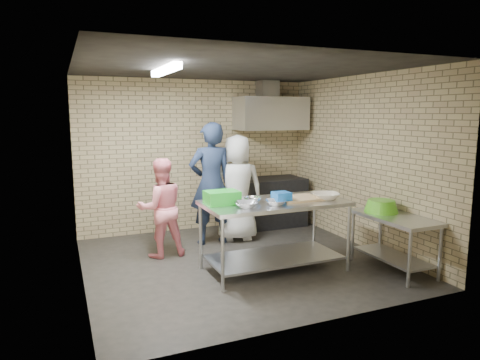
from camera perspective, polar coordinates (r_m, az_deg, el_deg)
name	(u,v)px	position (r m, az deg, el deg)	size (l,w,h in m)	color
floor	(239,262)	(6.30, -0.14, -10.71)	(4.20, 4.20, 0.00)	black
ceiling	(239,68)	(5.97, -0.15, 14.54)	(4.20, 4.20, 0.00)	black
back_wall	(196,155)	(7.86, -5.78, 3.25)	(4.20, 0.06, 2.70)	tan
front_wall	(319,192)	(4.23, 10.37, -1.60)	(4.20, 0.06, 2.70)	tan
left_wall	(78,177)	(5.53, -20.65, 0.41)	(0.06, 4.00, 2.70)	tan
right_wall	(362,162)	(7.06, 15.81, 2.34)	(0.06, 4.00, 2.70)	tan
prep_table	(274,236)	(5.86, 4.53, -7.36)	(1.90, 0.95, 0.95)	silver
side_counter	(393,243)	(6.23, 19.60, -7.82)	(0.60, 1.20, 0.75)	silver
stove	(271,202)	(8.17, 4.15, -2.90)	(1.20, 0.70, 0.90)	black
range_hood	(271,114)	(8.05, 4.12, 8.75)	(1.30, 0.60, 0.60)	silver
hood_duct	(268,89)	(8.19, 3.67, 11.90)	(0.35, 0.30, 0.30)	#A5A8AD
wall_shelf	(280,123)	(8.36, 5.36, 7.50)	(0.80, 0.20, 0.04)	#3F2B19
fluorescent_fixture	(165,70)	(5.65, -9.84, 14.12)	(0.10, 1.25, 0.08)	white
green_crate	(222,197)	(5.56, -2.40, -2.31)	(0.42, 0.32, 0.17)	green
blue_tub	(282,197)	(5.67, 5.51, -2.28)	(0.21, 0.21, 0.14)	#1659AA
cutting_board	(298,198)	(5.89, 7.70, -2.42)	(0.58, 0.44, 0.03)	tan
mixing_bowl_a	(246,205)	(5.35, 0.81, -3.26)	(0.30, 0.30, 0.07)	#B3B5BA
mixing_bowl_b	(252,200)	(5.66, 1.65, -2.62)	(0.23, 0.23, 0.07)	silver
mixing_bowl_c	(276,203)	(5.51, 4.72, -2.98)	(0.27, 0.27, 0.07)	silver
ceramic_bowl	(326,196)	(5.97, 11.24, -2.09)	(0.36, 0.36, 0.09)	beige
green_basin	(381,206)	(6.29, 18.15, -3.28)	(0.46, 0.46, 0.17)	#59C626
bottle_red	(269,117)	(8.24, 3.82, 8.27)	(0.07, 0.07, 0.18)	#B22619
man_navy	(211,184)	(6.95, -3.87, -0.49)	(0.72, 0.47, 1.97)	#151D35
woman_pink	(161,208)	(6.45, -10.41, -3.64)	(0.71, 0.55, 1.46)	pink
woman_white	(237,188)	(7.15, -0.38, -1.05)	(0.86, 0.56, 1.76)	white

